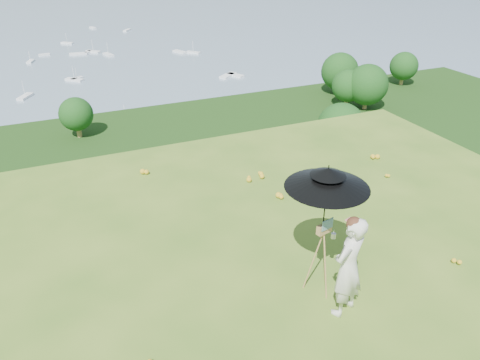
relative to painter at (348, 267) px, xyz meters
name	(u,v)px	position (x,y,z in m)	size (l,w,h in m)	color
ground	(319,285)	(-0.02, 0.68, -0.89)	(14.00, 14.00, 0.00)	#477120
forest_slope	(122,296)	(-0.02, 35.68, -29.89)	(140.00, 56.00, 22.00)	#18330E
shoreline_tier	(84,188)	(-0.02, 75.68, -36.89)	(170.00, 28.00, 8.00)	slate
bay_water	(38,28)	(-0.02, 240.68, -34.89)	(700.00, 700.00, 0.00)	#6D8C9C
slope_trees	(105,181)	(-0.02, 35.68, -15.89)	(110.00, 50.00, 6.00)	#144414
harbor_town	(78,156)	(-0.02, 75.68, -30.39)	(110.00, 22.00, 5.00)	silver
moored_boats	(8,71)	(-12.52, 161.68, -34.54)	(140.00, 140.00, 0.70)	white
wildflowers	(312,274)	(-0.02, 0.93, -0.83)	(10.00, 10.50, 0.12)	gold
painter	(348,267)	(0.00, 0.00, 0.00)	(0.65, 0.42, 1.77)	silver
field_easel	(322,255)	(-0.08, 0.61, -0.16)	(0.55, 0.55, 1.45)	#9F8343
sun_umbrella	(326,199)	(-0.09, 0.63, 0.89)	(1.32, 1.32, 1.17)	black
painter_cap	(355,221)	(0.00, 0.00, 0.84)	(0.22, 0.26, 0.10)	#E57E80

